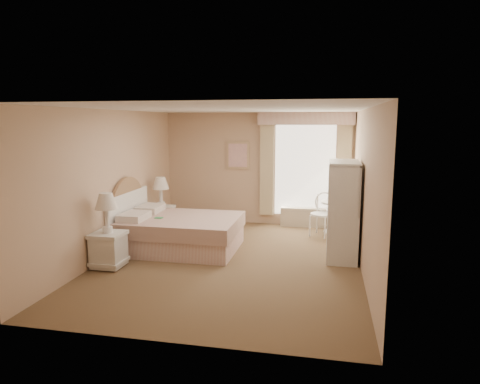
% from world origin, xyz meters
% --- Properties ---
extents(room, '(4.21, 5.51, 2.51)m').
position_xyz_m(room, '(0.00, 0.00, 1.25)').
color(room, brown).
rests_on(room, ground).
extents(window, '(2.05, 0.22, 2.51)m').
position_xyz_m(window, '(1.05, 2.65, 1.34)').
color(window, white).
rests_on(window, room).
extents(framed_art, '(0.52, 0.04, 0.62)m').
position_xyz_m(framed_art, '(-0.45, 2.71, 1.55)').
color(framed_art, tan).
rests_on(framed_art, room).
extents(bed, '(2.08, 1.58, 1.40)m').
position_xyz_m(bed, '(-1.12, 0.46, 0.34)').
color(bed, tan).
rests_on(bed, room).
extents(nightstand_near, '(0.49, 0.49, 1.18)m').
position_xyz_m(nightstand_near, '(-1.84, -0.70, 0.45)').
color(nightstand_near, silver).
rests_on(nightstand_near, room).
extents(nightstand_far, '(0.47, 0.47, 1.15)m').
position_xyz_m(nightstand_far, '(-1.84, 1.54, 0.43)').
color(nightstand_far, silver).
rests_on(nightstand_far, room).
extents(round_table, '(0.62, 0.62, 0.66)m').
position_xyz_m(round_table, '(1.73, 2.26, 0.44)').
color(round_table, white).
rests_on(round_table, room).
extents(cafe_chair, '(0.56, 0.56, 0.89)m').
position_xyz_m(cafe_chair, '(1.47, 1.95, 0.52)').
color(cafe_chair, white).
rests_on(cafe_chair, room).
extents(armoire, '(0.50, 0.99, 1.65)m').
position_xyz_m(armoire, '(1.81, 0.55, 0.69)').
color(armoire, silver).
rests_on(armoire, room).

